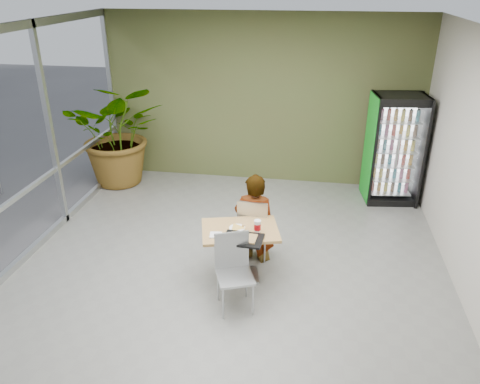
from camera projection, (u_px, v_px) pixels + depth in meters
name	position (u px, v px, depth m)	size (l,w,h in m)	color
ground	(228.00, 278.00, 6.38)	(7.00, 7.00, 0.00)	gray
room_envelope	(227.00, 169.00, 5.71)	(6.00, 7.00, 3.20)	beige
storefront_frame	(3.00, 155.00, 6.15)	(0.10, 7.00, 3.20)	#AEB1B3
dining_table	(240.00, 243.00, 6.17)	(1.13, 0.92, 0.75)	tan
chair_far	(254.00, 225.00, 6.58)	(0.45, 0.46, 0.96)	#AEB1B3
chair_near	(233.00, 265.00, 5.67)	(0.55, 0.55, 0.96)	#AEB1B3
seated_woman	(254.00, 227.00, 6.65)	(0.59, 0.38, 1.61)	black
pizza_plate	(237.00, 227.00, 6.10)	(0.30, 0.27, 0.03)	white
soda_cup	(257.00, 226.00, 5.99)	(0.09, 0.09, 0.16)	white
napkin_stack	(216.00, 235.00, 5.92)	(0.15, 0.15, 0.02)	white
cafeteria_tray	(243.00, 239.00, 5.82)	(0.49, 0.36, 0.03)	black
beverage_fridge	(394.00, 149.00, 8.23)	(0.97, 0.78, 1.93)	black
potted_plant	(120.00, 133.00, 8.94)	(1.81, 1.57, 2.01)	#2D712F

